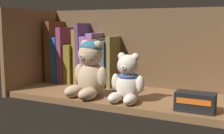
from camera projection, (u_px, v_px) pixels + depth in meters
The scene contains 17 objects.
shelf_board at pixel (118, 96), 98.46cm from camera, with size 70.61×28.43×2.00cm, color brown.
shelf_back_panel at pixel (135, 50), 109.52cm from camera, with size 73.01×1.20×30.54cm, color brown.
shelf_side_panel_left at pixel (33, 50), 112.36cm from camera, with size 1.60×30.83×30.54cm, color brown.
book_0 at pixel (58, 51), 120.50cm from camera, with size 2.72×14.37×24.12cm, color brown.
book_1 at pixel (64, 59), 119.66cm from camera, with size 2.65×14.87×17.95cm, color #1E5485.
book_2 at pixel (69, 54), 118.24cm from camera, with size 2.06×14.40×21.77cm, color #793355.
book_3 at pixel (75, 63), 117.45cm from camera, with size 3.19×12.58×15.13cm, color brown.
book_4 at pixel (81, 56), 115.80cm from camera, with size 1.86×10.04×21.06cm, color olive.
book_5 at pixel (85, 53), 114.77cm from camera, with size 1.62×11.99×23.34cm, color #593F65.
book_6 at pixel (90, 60), 114.10cm from camera, with size 2.53×11.81×18.47cm, color #935DAC.
book_7 at pixel (97, 59), 112.76cm from camera, with size 2.64×12.01×19.67cm, color #8C61A1.
book_8 at pixel (102, 62), 111.79cm from camera, with size 1.93×13.93×17.65cm, color brown.
book_9 at pixel (109, 63), 110.65cm from camera, with size 3.00×13.71×16.91cm, color #3E5468.
book_10 at pixel (115, 61), 109.40cm from camera, with size 1.68×11.77×18.56cm, color olive.
teddy_bear_larger at pixel (90, 70), 93.58cm from camera, with size 13.45×13.97×18.00cm.
teddy_bear_smaller at pixel (127, 81), 87.37cm from camera, with size 10.56×10.66×14.60cm.
small_product_box at pixel (195, 102), 77.72cm from camera, with size 10.37×5.26×5.13cm.
Camera 1 is at (41.17, -86.76, 24.94)cm, focal length 47.05 mm.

